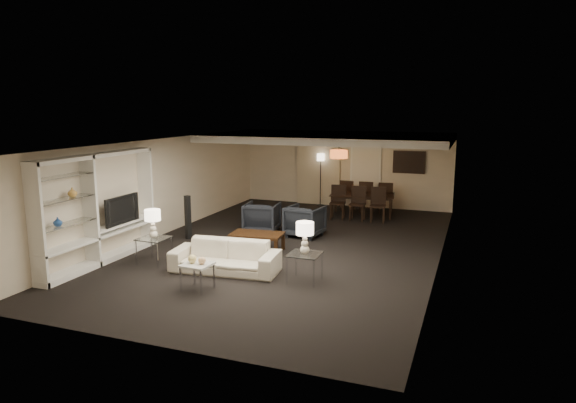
{
  "coord_description": "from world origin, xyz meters",
  "views": [
    {
      "loc": [
        4.14,
        -11.16,
        3.34
      ],
      "look_at": [
        0.0,
        0.0,
        1.1
      ],
      "focal_mm": 32.0,
      "sensor_mm": 36.0,
      "label": 1
    }
  ],
  "objects_px": {
    "table_lamp_right": "(305,238)",
    "chair_fl": "(348,195)",
    "sofa": "(225,257)",
    "chair_nl": "(338,202)",
    "table_lamp_left": "(153,224)",
    "chair_nr": "(378,205)",
    "marble_table": "(198,277)",
    "pendant_light": "(339,154)",
    "chair_fm": "(367,196)",
    "armchair_left": "(262,217)",
    "vase_amber": "(72,192)",
    "dining_table": "(362,205)",
    "armchair_right": "(305,221)",
    "coffee_table": "(257,242)",
    "chair_nm": "(357,204)",
    "side_table_right": "(305,268)",
    "floor_lamp": "(320,180)",
    "television": "(118,209)",
    "side_table_left": "(154,250)",
    "vase_blue": "(58,222)",
    "floor_speaker": "(188,217)",
    "chair_fr": "(386,198)"
  },
  "relations": [
    {
      "from": "table_lamp_left",
      "to": "marble_table",
      "type": "distance_m",
      "value": 2.12
    },
    {
      "from": "armchair_right",
      "to": "chair_nr",
      "type": "xyz_separation_m",
      "value": [
        1.45,
        2.3,
        0.09
      ]
    },
    {
      "from": "pendant_light",
      "to": "chair_fm",
      "type": "distance_m",
      "value": 1.95
    },
    {
      "from": "pendant_light",
      "to": "chair_fl",
      "type": "xyz_separation_m",
      "value": [
        0.02,
        1.18,
        -1.42
      ]
    },
    {
      "from": "vase_amber",
      "to": "sofa",
      "type": "bearing_deg",
      "value": 21.29
    },
    {
      "from": "table_lamp_left",
      "to": "chair_nr",
      "type": "distance_m",
      "value": 6.76
    },
    {
      "from": "table_lamp_right",
      "to": "television",
      "type": "relative_size",
      "value": 0.57
    },
    {
      "from": "dining_table",
      "to": "chair_nl",
      "type": "distance_m",
      "value": 0.9
    },
    {
      "from": "sofa",
      "to": "chair_fm",
      "type": "bearing_deg",
      "value": 72.47
    },
    {
      "from": "chair_fm",
      "to": "chair_fr",
      "type": "distance_m",
      "value": 0.6
    },
    {
      "from": "side_table_left",
      "to": "chair_nr",
      "type": "distance_m",
      "value": 6.75
    },
    {
      "from": "chair_fm",
      "to": "marble_table",
      "type": "bearing_deg",
      "value": 75.48
    },
    {
      "from": "chair_nl",
      "to": "marble_table",
      "type": "bearing_deg",
      "value": -104.4
    },
    {
      "from": "coffee_table",
      "to": "chair_nm",
      "type": "bearing_deg",
      "value": 70.03
    },
    {
      "from": "table_lamp_left",
      "to": "dining_table",
      "type": "relative_size",
      "value": 0.32
    },
    {
      "from": "table_lamp_left",
      "to": "table_lamp_right",
      "type": "xyz_separation_m",
      "value": [
        3.4,
        0.0,
        0.0
      ]
    },
    {
      "from": "chair_nl",
      "to": "chair_nr",
      "type": "distance_m",
      "value": 1.2
    },
    {
      "from": "table_lamp_right",
      "to": "chair_fl",
      "type": "xyz_separation_m",
      "value": [
        -0.85,
        6.9,
        -0.37
      ]
    },
    {
      "from": "armchair_left",
      "to": "chair_nm",
      "type": "xyz_separation_m",
      "value": [
        2.05,
        2.3,
        0.09
      ]
    },
    {
      "from": "armchair_left",
      "to": "side_table_left",
      "type": "height_order",
      "value": "armchair_left"
    },
    {
      "from": "table_lamp_left",
      "to": "chair_fm",
      "type": "bearing_deg",
      "value": 65.44
    },
    {
      "from": "armchair_right",
      "to": "sofa",
      "type": "bearing_deg",
      "value": 87.48
    },
    {
      "from": "sofa",
      "to": "chair_nl",
      "type": "xyz_separation_m",
      "value": [
        0.85,
        5.6,
        0.18
      ]
    },
    {
      "from": "television",
      "to": "floor_speaker",
      "type": "relative_size",
      "value": 0.97
    },
    {
      "from": "armchair_left",
      "to": "vase_amber",
      "type": "distance_m",
      "value": 5.05
    },
    {
      "from": "armchair_left",
      "to": "dining_table",
      "type": "bearing_deg",
      "value": -132.06
    },
    {
      "from": "dining_table",
      "to": "chair_nm",
      "type": "height_order",
      "value": "chair_nm"
    },
    {
      "from": "armchair_left",
      "to": "side_table_right",
      "type": "relative_size",
      "value": 1.49
    },
    {
      "from": "sofa",
      "to": "table_lamp_right",
      "type": "xyz_separation_m",
      "value": [
        1.7,
        0.0,
        0.55
      ]
    },
    {
      "from": "armchair_right",
      "to": "vase_amber",
      "type": "height_order",
      "value": "vase_amber"
    },
    {
      "from": "side_table_right",
      "to": "floor_lamp",
      "type": "bearing_deg",
      "value": 104.57
    },
    {
      "from": "chair_nm",
      "to": "chair_fr",
      "type": "relative_size",
      "value": 1.0
    },
    {
      "from": "armchair_left",
      "to": "television",
      "type": "xyz_separation_m",
      "value": [
        -2.15,
        -3.09,
        0.66
      ]
    },
    {
      "from": "vase_amber",
      "to": "chair_nm",
      "type": "bearing_deg",
      "value": 57.67
    },
    {
      "from": "table_lamp_right",
      "to": "dining_table",
      "type": "bearing_deg",
      "value": 92.24
    },
    {
      "from": "floor_speaker",
      "to": "chair_fr",
      "type": "bearing_deg",
      "value": 72.88
    },
    {
      "from": "table_lamp_left",
      "to": "vase_blue",
      "type": "height_order",
      "value": "vase_blue"
    },
    {
      "from": "marble_table",
      "to": "table_lamp_left",
      "type": "bearing_deg",
      "value": 147.09
    },
    {
      "from": "pendant_light",
      "to": "side_table_left",
      "type": "bearing_deg",
      "value": -113.88
    },
    {
      "from": "chair_fl",
      "to": "chair_fm",
      "type": "distance_m",
      "value": 0.6
    },
    {
      "from": "floor_speaker",
      "to": "chair_nm",
      "type": "bearing_deg",
      "value": 68.49
    },
    {
      "from": "pendant_light",
      "to": "marble_table",
      "type": "height_order",
      "value": "pendant_light"
    },
    {
      "from": "television",
      "to": "table_lamp_right",
      "type": "bearing_deg",
      "value": -92.68
    },
    {
      "from": "pendant_light",
      "to": "side_table_left",
      "type": "distance_m",
      "value": 6.47
    },
    {
      "from": "chair_fm",
      "to": "pendant_light",
      "type": "bearing_deg",
      "value": 58.02
    },
    {
      "from": "coffee_table",
      "to": "floor_speaker",
      "type": "xyz_separation_m",
      "value": [
        -2.09,
        0.43,
        0.34
      ]
    },
    {
      "from": "television",
      "to": "chair_fl",
      "type": "xyz_separation_m",
      "value": [
        3.6,
        6.7,
        -0.56
      ]
    },
    {
      "from": "floor_speaker",
      "to": "table_lamp_right",
      "type": "bearing_deg",
      "value": -4.92
    },
    {
      "from": "television",
      "to": "floor_lamp",
      "type": "xyz_separation_m",
      "value": [
        2.52,
        7.22,
        -0.19
      ]
    },
    {
      "from": "armchair_left",
      "to": "television",
      "type": "height_order",
      "value": "television"
    }
  ]
}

